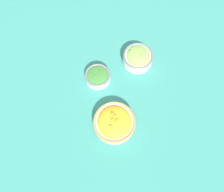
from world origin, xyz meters
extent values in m
plane|color=#337F75|center=(0.00, 0.00, 0.00)|extent=(3.00, 3.00, 0.00)
cylinder|color=beige|center=(0.13, 0.01, 0.02)|extent=(0.20, 0.20, 0.05)
torus|color=#997A4C|center=(0.13, 0.01, 0.05)|extent=(0.20, 0.20, 0.01)
ellipsoid|color=orange|center=(0.13, 0.01, 0.05)|extent=(0.16, 0.16, 0.05)
cube|color=#F4A828|center=(0.14, 0.02, 0.08)|extent=(0.01, 0.01, 0.01)
cube|color=#F4A828|center=(0.11, 0.00, 0.08)|extent=(0.01, 0.01, 0.01)
cube|color=#F4A828|center=(0.13, 0.00, 0.08)|extent=(0.02, 0.02, 0.01)
cube|color=#F4A828|center=(0.16, -0.01, 0.08)|extent=(0.01, 0.01, 0.01)
cube|color=#F4A828|center=(0.12, 0.01, 0.08)|extent=(0.01, 0.01, 0.01)
cube|color=#F4A828|center=(0.14, 0.01, 0.08)|extent=(0.01, 0.01, 0.01)
cylinder|color=silver|center=(-0.20, 0.14, 0.03)|extent=(0.15, 0.15, 0.05)
torus|color=slate|center=(-0.20, 0.14, 0.05)|extent=(0.15, 0.15, 0.01)
ellipsoid|color=#7ABC4C|center=(-0.20, 0.14, 0.05)|extent=(0.12, 0.12, 0.04)
ellipsoid|color=#99D166|center=(-0.18, 0.16, 0.08)|extent=(0.02, 0.01, 0.01)
ellipsoid|color=#99D166|center=(-0.19, 0.16, 0.08)|extent=(0.01, 0.02, 0.01)
ellipsoid|color=#99D166|center=(-0.19, 0.16, 0.08)|extent=(0.01, 0.02, 0.01)
ellipsoid|color=#99D166|center=(-0.22, 0.10, 0.08)|extent=(0.01, 0.02, 0.01)
cylinder|color=white|center=(-0.11, -0.07, 0.02)|extent=(0.13, 0.13, 0.04)
torus|color=slate|center=(-0.11, -0.07, 0.04)|extent=(0.13, 0.13, 0.01)
ellipsoid|color=#387533|center=(-0.11, -0.07, 0.04)|extent=(0.11, 0.11, 0.02)
ellipsoid|color=#47893D|center=(-0.10, -0.06, 0.06)|extent=(0.01, 0.01, 0.01)
ellipsoid|color=#47893D|center=(-0.12, -0.06, 0.06)|extent=(0.01, 0.01, 0.01)
ellipsoid|color=#47893D|center=(-0.11, -0.09, 0.06)|extent=(0.01, 0.01, 0.01)
ellipsoid|color=#47893D|center=(-0.09, -0.08, 0.06)|extent=(0.01, 0.01, 0.01)
camera|label=1|loc=(0.36, -0.01, 1.02)|focal=35.00mm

